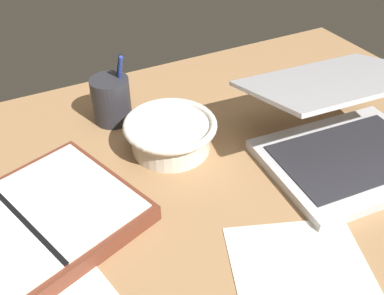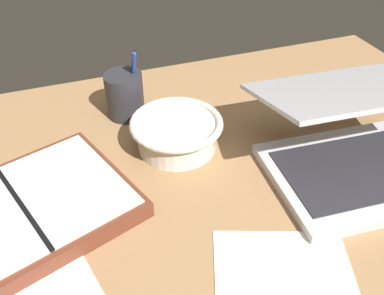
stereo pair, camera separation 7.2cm
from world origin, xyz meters
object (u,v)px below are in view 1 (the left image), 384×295
bowl (170,133)px  planner (27,229)px  laptop (345,132)px  pen_cup (112,100)px

bowl → planner: size_ratio=0.45×
bowl → laptop: bearing=-30.5°
pen_cup → planner: 32.87cm
laptop → pen_cup: size_ratio=2.28×
bowl → planner: bowl is taller
pen_cup → planner: (-22.04, -24.17, -3.30)cm
laptop → planner: size_ratio=0.87×
pen_cup → bowl: bearing=-65.4°
pen_cup → planner: pen_cup is taller
bowl → planner: bearing=-161.1°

